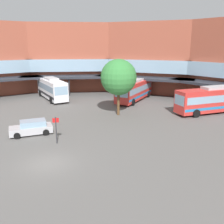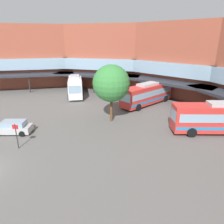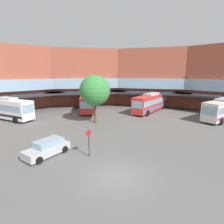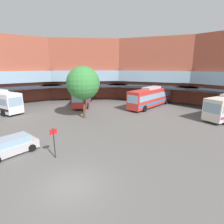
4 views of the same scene
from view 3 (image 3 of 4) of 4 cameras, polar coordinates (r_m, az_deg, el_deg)
ground_plane at (r=14.93m, az=1.30°, el=-19.69°), size 118.56×118.56×0.00m
station_building at (r=36.33m, az=1.81°, el=10.11°), size 76.11×37.06×13.43m
bus_0 at (r=38.05m, az=12.24°, el=3.03°), size 8.83×11.37×3.78m
bus_1 at (r=35.60m, az=-30.04°, el=1.01°), size 10.24×6.42×3.80m
bus_2 at (r=35.81m, az=31.68°, el=0.80°), size 9.53×8.42×3.69m
bus_4 at (r=38.14m, az=-7.92°, el=3.12°), size 4.09×10.97×3.64m
parked_car at (r=19.00m, az=-19.76°, el=-10.62°), size 3.92×4.67×1.53m
plaza_tree at (r=28.33m, az=-5.46°, el=6.73°), size 4.79×4.79×7.56m
stop_sign_post at (r=17.40m, az=-7.32°, el=-8.95°), size 0.43×0.48×2.67m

